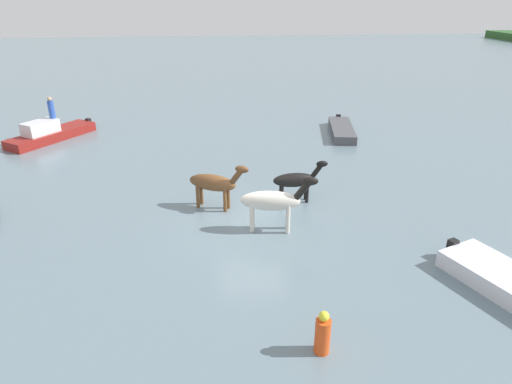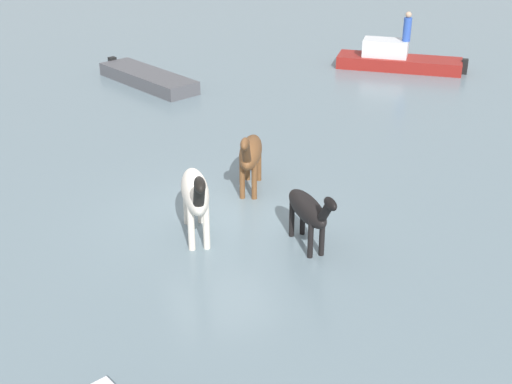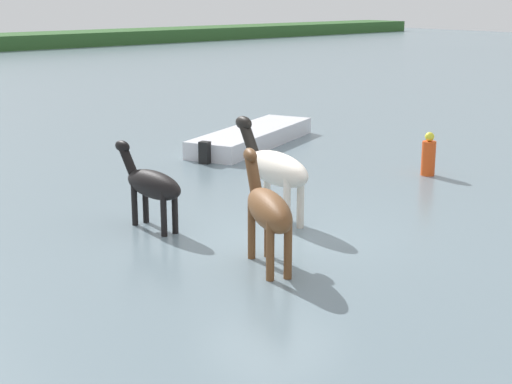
{
  "view_description": "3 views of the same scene",
  "coord_description": "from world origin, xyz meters",
  "px_view_note": "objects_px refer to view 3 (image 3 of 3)",
  "views": [
    {
      "loc": [
        14.08,
        -1.25,
        7.58
      ],
      "look_at": [
        -0.55,
        0.22,
        0.91
      ],
      "focal_mm": 30.96,
      "sensor_mm": 36.0,
      "label": 1
    },
    {
      "loc": [
        3.86,
        13.79,
        7.68
      ],
      "look_at": [
        -0.86,
        0.28,
        0.72
      ],
      "focal_mm": 47.26,
      "sensor_mm": 36.0,
      "label": 2
    },
    {
      "loc": [
        -9.66,
        -10.55,
        4.62
      ],
      "look_at": [
        -0.46,
        -0.08,
        0.97
      ],
      "focal_mm": 53.44,
      "sensor_mm": 36.0,
      "label": 3
    }
  ],
  "objects_px": {
    "horse_rear_stallion": "(151,184)",
    "boat_motor_center": "(252,140)",
    "horse_chestnut_trailing": "(268,209)",
    "buoy_channel_marker": "(428,156)",
    "horse_dark_mare": "(274,168)"
  },
  "relations": [
    {
      "from": "horse_rear_stallion",
      "to": "boat_motor_center",
      "type": "xyz_separation_m",
      "value": [
        7.18,
        5.19,
        -0.73
      ]
    },
    {
      "from": "horse_chestnut_trailing",
      "to": "horse_rear_stallion",
      "type": "height_order",
      "value": "horse_chestnut_trailing"
    },
    {
      "from": "horse_rear_stallion",
      "to": "boat_motor_center",
      "type": "bearing_deg",
      "value": -55.72
    },
    {
      "from": "boat_motor_center",
      "to": "buoy_channel_marker",
      "type": "height_order",
      "value": "buoy_channel_marker"
    },
    {
      "from": "horse_dark_mare",
      "to": "horse_rear_stallion",
      "type": "bearing_deg",
      "value": 70.22
    },
    {
      "from": "boat_motor_center",
      "to": "horse_dark_mare",
      "type": "bearing_deg",
      "value": -149.7
    },
    {
      "from": "horse_rear_stallion",
      "to": "boat_motor_center",
      "type": "height_order",
      "value": "horse_rear_stallion"
    },
    {
      "from": "horse_rear_stallion",
      "to": "boat_motor_center",
      "type": "distance_m",
      "value": 8.89
    },
    {
      "from": "horse_chestnut_trailing",
      "to": "horse_dark_mare",
      "type": "xyz_separation_m",
      "value": [
        1.95,
        1.96,
        0.09
      ]
    },
    {
      "from": "horse_chestnut_trailing",
      "to": "horse_rear_stallion",
      "type": "relative_size",
      "value": 1.09
    },
    {
      "from": "boat_motor_center",
      "to": "buoy_channel_marker",
      "type": "xyz_separation_m",
      "value": [
        0.82,
        -6.05,
        0.33
      ]
    },
    {
      "from": "horse_chestnut_trailing",
      "to": "boat_motor_center",
      "type": "xyz_separation_m",
      "value": [
        6.92,
        8.36,
        -0.85
      ]
    },
    {
      "from": "horse_dark_mare",
      "to": "horse_rear_stallion",
      "type": "distance_m",
      "value": 2.54
    },
    {
      "from": "horse_chestnut_trailing",
      "to": "horse_dark_mare",
      "type": "distance_m",
      "value": 2.77
    },
    {
      "from": "horse_dark_mare",
      "to": "buoy_channel_marker",
      "type": "bearing_deg",
      "value": -77.39
    }
  ]
}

